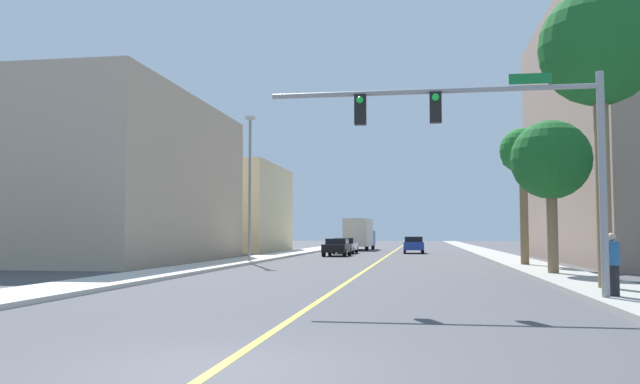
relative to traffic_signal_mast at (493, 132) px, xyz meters
The scene contains 16 objects.
ground 33.32m from the traffic_signal_mast, 98.03° to the left, with size 192.00×192.00×0.00m, color #47474C.
sidewalk_left 35.42m from the traffic_signal_mast, 111.55° to the left, with size 2.71×168.00×0.15m, color beige.
sidewalk_right 33.19m from the traffic_signal_mast, 83.57° to the left, with size 2.71×168.00×0.15m, color #9E9B93.
lane_marking_center 33.32m from the traffic_signal_mast, 98.03° to the left, with size 0.16×144.00×0.01m, color yellow.
building_left_near 31.20m from the traffic_signal_mast, 138.68° to the left, with size 15.62×19.86×10.22m, color tan.
building_left_far 48.24m from the traffic_signal_mast, 117.02° to the left, with size 12.59×14.30×8.34m, color beige.
traffic_signal_mast is the anchor object (origin of this frame).
street_lamp 23.05m from the traffic_signal_mast, 121.55° to the left, with size 0.56×0.28×8.68m.
palm_near 5.50m from the traffic_signal_mast, 40.46° to the left, with size 3.64×3.64×9.20m.
palm_mid 10.85m from the traffic_signal_mast, 71.50° to the left, with size 3.30×3.30×6.35m.
palm_far 17.95m from the traffic_signal_mast, 78.95° to the left, with size 2.42×2.42×7.23m.
car_blue 40.23m from the traffic_signal_mast, 93.77° to the left, with size 1.84×4.09×1.48m.
car_black 33.49m from the traffic_signal_mast, 104.70° to the left, with size 1.89×4.05×1.36m.
car_white 39.50m from the traffic_signal_mast, 102.51° to the left, with size 1.85×4.34×1.37m.
delivery_truck 50.72m from the traffic_signal_mast, 99.54° to the left, with size 2.70×8.43×3.27m.
pedestrian 4.64m from the traffic_signal_mast, ahead, with size 0.38×0.38×1.65m.
Camera 1 is at (2.69, -8.15, 1.79)m, focal length 35.97 mm.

